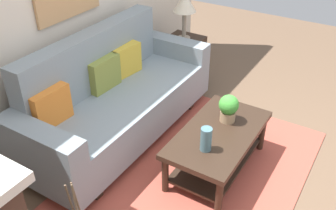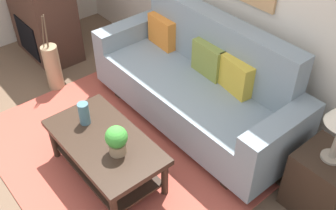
{
  "view_description": "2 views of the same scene",
  "coord_description": "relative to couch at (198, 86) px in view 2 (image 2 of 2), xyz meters",
  "views": [
    {
      "loc": [
        -2.31,
        -0.65,
        2.42
      ],
      "look_at": [
        0.14,
        0.86,
        0.55
      ],
      "focal_mm": 40.27,
      "sensor_mm": 36.0,
      "label": 1
    },
    {
      "loc": [
        2.31,
        -0.74,
        2.76
      ],
      "look_at": [
        0.38,
        0.88,
        0.66
      ],
      "focal_mm": 42.48,
      "sensor_mm": 36.0,
      "label": 2
    }
  ],
  "objects": [
    {
      "name": "ground_plane",
      "position": [
        -0.13,
        -1.46,
        -0.43
      ],
      "size": [
        9.13,
        9.13,
        0.0
      ],
      "primitive_type": "plane",
      "color": "brown"
    },
    {
      "name": "area_rug",
      "position": [
        -0.13,
        -0.96,
        -0.42
      ],
      "size": [
        2.5,
        1.82,
        0.01
      ],
      "primitive_type": "cube",
      "color": "#B24C3D",
      "rests_on": "ground_plane"
    },
    {
      "name": "potted_plant_tabletop",
      "position": [
        0.24,
        -1.1,
        0.14
      ],
      "size": [
        0.18,
        0.18,
        0.26
      ],
      "color": "tan",
      "rests_on": "coffee_table"
    },
    {
      "name": "throw_pillow_orange",
      "position": [
        -0.7,
        0.13,
        0.25
      ],
      "size": [
        0.37,
        0.14,
        0.32
      ],
      "primitive_type": "cube",
      "rotation": [
        0.0,
        0.0,
        -0.06
      ],
      "color": "orange",
      "rests_on": "couch"
    },
    {
      "name": "floor_vase_branch_b",
      "position": [
        -1.43,
        -0.83,
        0.28
      ],
      "size": [
        0.03,
        0.04,
        0.36
      ],
      "primitive_type": "cylinder",
      "rotation": [
        -0.07,
        -0.05,
        0.0
      ],
      "color": "brown",
      "rests_on": "floor_vase"
    },
    {
      "name": "couch",
      "position": [
        0.0,
        0.0,
        0.0
      ],
      "size": [
        2.23,
        0.84,
        1.08
      ],
      "color": "gray",
      "rests_on": "ground_plane"
    },
    {
      "name": "fireplace",
      "position": [
        -2.14,
        -0.56,
        0.16
      ],
      "size": [
        1.02,
        0.58,
        1.16
      ],
      "color": "#472D23",
      "rests_on": "ground_plane"
    },
    {
      "name": "floor_vase_branch_a",
      "position": [
        -1.4,
        -0.85,
        0.28
      ],
      "size": [
        0.03,
        0.05,
        0.36
      ],
      "primitive_type": "cylinder",
      "rotation": [
        -0.1,
        -0.04,
        0.0
      ],
      "color": "brown",
      "rests_on": "floor_vase"
    },
    {
      "name": "floor_vase_branch_c",
      "position": [
        -1.43,
        -0.87,
        0.28
      ],
      "size": [
        0.04,
        0.05,
        0.36
      ],
      "primitive_type": "cylinder",
      "rotation": [
        -0.11,
        0.07,
        0.0
      ],
      "color": "brown",
      "rests_on": "floor_vase"
    },
    {
      "name": "throw_pillow_mustard",
      "position": [
        0.35,
        0.13,
        0.25
      ],
      "size": [
        0.37,
        0.17,
        0.32
      ],
      "primitive_type": "cube",
      "rotation": [
        0.0,
        0.0,
        -0.14
      ],
      "color": "gold",
      "rests_on": "couch"
    },
    {
      "name": "side_table",
      "position": [
        1.42,
        0.03,
        -0.15
      ],
      "size": [
        0.44,
        0.44,
        0.56
      ],
      "primitive_type": "cube",
      "color": "#332319",
      "rests_on": "ground_plane"
    },
    {
      "name": "throw_pillow_olive",
      "position": [
        0.0,
        0.13,
        0.25
      ],
      "size": [
        0.37,
        0.14,
        0.32
      ],
      "primitive_type": "cube",
      "rotation": [
        0.0,
        0.0,
        -0.05
      ],
      "color": "olive",
      "rests_on": "couch"
    },
    {
      "name": "tabletop_vase",
      "position": [
        -0.23,
        -1.11,
        0.1
      ],
      "size": [
        0.09,
        0.09,
        0.21
      ],
      "primitive_type": "cylinder",
      "color": "slate",
      "rests_on": "coffee_table"
    },
    {
      "name": "floor_vase",
      "position": [
        -1.42,
        -0.85,
        -0.16
      ],
      "size": [
        0.18,
        0.18,
        0.53
      ],
      "primitive_type": "cylinder",
      "color": "tan",
      "rests_on": "ground_plane"
    },
    {
      "name": "coffee_table",
      "position": [
        0.04,
        -1.11,
        -0.12
      ],
      "size": [
        1.1,
        0.6,
        0.43
      ],
      "color": "#332319",
      "rests_on": "ground_plane"
    }
  ]
}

